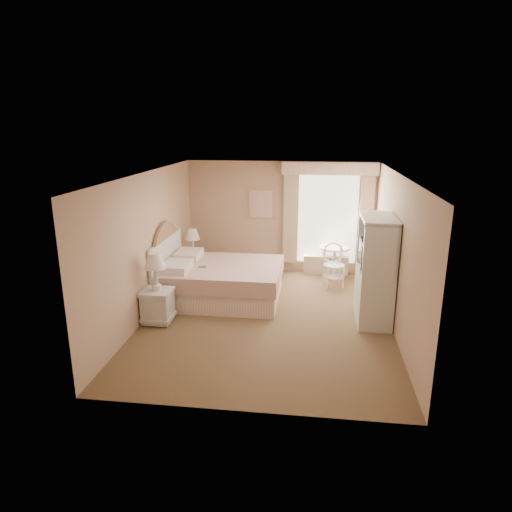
# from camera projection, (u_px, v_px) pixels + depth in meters

# --- Properties ---
(room) EXTENTS (4.21, 5.51, 2.51)m
(room) POSITION_uv_depth(u_px,v_px,m) (268.00, 249.00, 7.67)
(room) COLOR brown
(room) RESTS_ON ground
(window) EXTENTS (2.05, 0.22, 2.51)m
(window) POSITION_uv_depth(u_px,v_px,m) (328.00, 215.00, 10.04)
(window) COLOR white
(window) RESTS_ON room
(framed_art) EXTENTS (0.52, 0.04, 0.62)m
(framed_art) POSITION_uv_depth(u_px,v_px,m) (261.00, 204.00, 10.23)
(framed_art) COLOR #DAB886
(framed_art) RESTS_ON room
(bed) EXTENTS (2.31, 1.82, 1.61)m
(bed) POSITION_uv_depth(u_px,v_px,m) (215.00, 280.00, 8.79)
(bed) COLOR tan
(bed) RESTS_ON room
(nightstand_near) EXTENTS (0.50, 0.50, 1.21)m
(nightstand_near) POSITION_uv_depth(u_px,v_px,m) (157.00, 297.00, 7.71)
(nightstand_near) COLOR silver
(nightstand_near) RESTS_ON room
(nightstand_far) EXTENTS (0.45, 0.45, 1.10)m
(nightstand_far) POSITION_uv_depth(u_px,v_px,m) (193.00, 260.00, 9.97)
(nightstand_far) COLOR silver
(nightstand_far) RESTS_ON room
(round_table) EXTENTS (0.66, 0.66, 0.70)m
(round_table) POSITION_uv_depth(u_px,v_px,m) (334.00, 257.00, 10.02)
(round_table) COLOR silver
(round_table) RESTS_ON room
(cafe_chair) EXTENTS (0.51, 0.51, 0.90)m
(cafe_chair) POSITION_uv_depth(u_px,v_px,m) (334.00, 261.00, 9.50)
(cafe_chair) COLOR silver
(cafe_chair) RESTS_ON room
(armoire) EXTENTS (0.55, 1.10, 1.82)m
(armoire) POSITION_uv_depth(u_px,v_px,m) (375.00, 278.00, 7.73)
(armoire) COLOR silver
(armoire) RESTS_ON room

